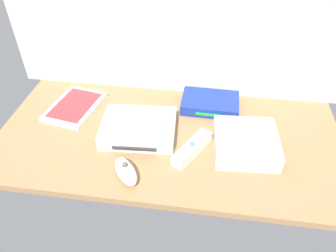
% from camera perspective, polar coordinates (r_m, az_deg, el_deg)
% --- Properties ---
extents(ground_plane, '(1.00, 0.48, 0.02)m').
position_cam_1_polar(ground_plane, '(0.96, 0.00, -2.28)').
color(ground_plane, '#936D47').
rests_on(ground_plane, ground).
extents(game_console, '(0.22, 0.18, 0.04)m').
position_cam_1_polar(game_console, '(0.95, -5.19, -0.53)').
color(game_console, white).
rests_on(game_console, ground_plane).
extents(mini_computer, '(0.18, 0.18, 0.05)m').
position_cam_1_polar(mini_computer, '(0.92, 13.37, -2.81)').
color(mini_computer, silver).
rests_on(mini_computer, ground_plane).
extents(game_case, '(0.17, 0.21, 0.02)m').
position_cam_1_polar(game_case, '(1.10, -15.89, 3.29)').
color(game_case, white).
rests_on(game_case, ground_plane).
extents(network_router, '(0.18, 0.13, 0.03)m').
position_cam_1_polar(network_router, '(1.06, 7.33, 3.98)').
color(network_router, navy).
rests_on(network_router, ground_plane).
extents(remote_wand, '(0.10, 0.15, 0.03)m').
position_cam_1_polar(remote_wand, '(0.90, 4.25, -3.91)').
color(remote_wand, white).
rests_on(remote_wand, ground_plane).
extents(remote_nunchuk, '(0.09, 0.11, 0.05)m').
position_cam_1_polar(remote_nunchuk, '(0.84, -7.37, -7.82)').
color(remote_nunchuk, white).
rests_on(remote_nunchuk, ground_plane).
extents(remote_classic_pad, '(0.15, 0.08, 0.02)m').
position_cam_1_polar(remote_classic_pad, '(0.93, -4.37, 1.13)').
color(remote_classic_pad, white).
rests_on(remote_classic_pad, game_console).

